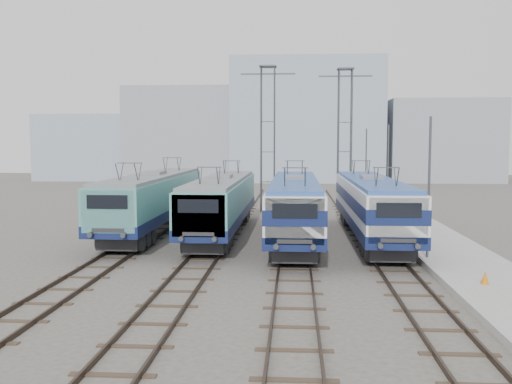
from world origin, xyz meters
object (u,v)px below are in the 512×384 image
object	(u,v)px
locomotive_far_left	(153,197)
locomotive_center_right	(295,203)
locomotive_far_right	(371,202)
catenary_tower_east	(345,132)
catenary_tower_west	(268,132)
mast_rear	(366,168)
mast_mid	(388,176)
safety_cone	(485,278)
mast_front	(429,191)
locomotive_center_left	(222,201)

from	to	relation	value
locomotive_far_left	locomotive_center_right	distance (m)	9.36
locomotive_far_right	catenary_tower_east	distance (m)	16.38
locomotive_center_right	locomotive_far_right	world-z (taller)	same
locomotive_center_right	catenary_tower_west	world-z (taller)	catenary_tower_west
locomotive_far_right	catenary_tower_west	world-z (taller)	catenary_tower_west
locomotive_far_right	catenary_tower_west	bearing A→B (deg)	116.08
catenary_tower_west	locomotive_center_right	bearing A→B (deg)	-81.08
locomotive_center_right	mast_rear	size ratio (longest dim) A/B	2.55
catenary_tower_west	mast_mid	size ratio (longest dim) A/B	1.71
safety_cone	locomotive_far_left	bearing A→B (deg)	140.75
locomotive_center_right	safety_cone	distance (m)	13.22
locomotive_center_right	catenary_tower_west	distance (m)	15.15
mast_mid	locomotive_far_left	bearing A→B (deg)	-166.16
locomotive_center_right	mast_rear	xyz separation A→B (m)	(6.35, 18.34, 1.22)
locomotive_far_left	locomotive_center_right	xyz separation A→B (m)	(9.00, -2.55, -0.00)
mast_front	locomotive_far_right	bearing A→B (deg)	106.59
locomotive_far_right	mast_rear	world-z (taller)	mast_rear
locomotive_far_right	locomotive_center_right	bearing A→B (deg)	-173.11
catenary_tower_west	mast_front	bearing A→B (deg)	-66.73
locomotive_center_left	mast_front	bearing A→B (deg)	-34.06
mast_rear	catenary_tower_west	bearing A→B (deg)	-155.06
locomotive_far_left	mast_front	world-z (taller)	mast_front
locomotive_far_left	locomotive_far_right	size ratio (longest dim) A/B	1.03
mast_front	safety_cone	size ratio (longest dim) A/B	13.65
locomotive_far_right	catenary_tower_east	world-z (taller)	catenary_tower_east
locomotive_far_left	mast_rear	size ratio (longest dim) A/B	2.62
locomotive_far_left	catenary_tower_east	world-z (taller)	catenary_tower_east
mast_front	mast_mid	bearing A→B (deg)	90.00
locomotive_center_right	locomotive_center_left	bearing A→B (deg)	159.62
locomotive_far_right	mast_front	xyz separation A→B (m)	(1.85, -6.21, 1.22)
locomotive_center_left	locomotive_far_right	size ratio (longest dim) A/B	0.98
mast_rear	safety_cone	world-z (taller)	mast_rear
locomotive_center_right	locomotive_far_right	size ratio (longest dim) A/B	1.00
mast_front	locomotive_far_left	bearing A→B (deg)	151.84
catenary_tower_east	mast_front	world-z (taller)	catenary_tower_east
locomotive_far_left	catenary_tower_west	xyz separation A→B (m)	(6.75, 11.78, 4.36)
locomotive_far_right	mast_mid	size ratio (longest dim) A/B	2.55
locomotive_far_left	catenary_tower_west	size ratio (longest dim) A/B	1.53
locomotive_far_right	safety_cone	size ratio (longest dim) A/B	34.86
mast_mid	safety_cone	world-z (taller)	mast_mid
safety_cone	mast_rear	bearing A→B (deg)	92.02
safety_cone	locomotive_center_right	bearing A→B (deg)	124.28
locomotive_center_left	mast_mid	distance (m)	11.88
mast_mid	safety_cone	distance (m)	17.45
locomotive_center_right	mast_front	xyz separation A→B (m)	(6.35, -5.66, 1.22)
catenary_tower_west	catenary_tower_east	size ratio (longest dim) A/B	1.00
locomotive_center_left	catenary_tower_west	xyz separation A→B (m)	(2.25, 12.66, 4.44)
locomotive_center_right	catenary_tower_east	xyz separation A→B (m)	(4.25, 16.34, 4.36)
locomotive_center_right	mast_mid	world-z (taller)	mast_mid
catenary_tower_east	locomotive_center_left	bearing A→B (deg)	-120.82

